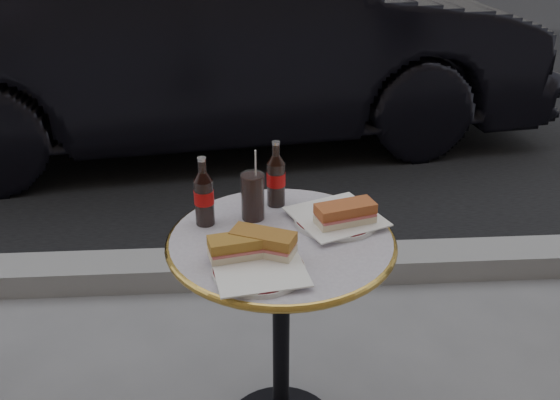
{
  "coord_description": "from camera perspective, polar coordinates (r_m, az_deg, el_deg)",
  "views": [
    {
      "loc": [
        -0.1,
        -1.45,
        1.58
      ],
      "look_at": [
        0.0,
        0.05,
        0.82
      ],
      "focal_mm": 40.0,
      "sensor_mm": 36.0,
      "label": 1
    }
  ],
  "objects": [
    {
      "name": "sandwich_right",
      "position": [
        1.72,
        5.98,
        -1.31
      ],
      "size": [
        0.18,
        0.12,
        0.06
      ],
      "primitive_type": "cube",
      "rotation": [
        0.0,
        0.0,
        0.29
      ],
      "color": "#AD562C",
      "rests_on": "plate_right"
    },
    {
      "name": "parked_car",
      "position": [
        4.21,
        -6.45,
        14.75
      ],
      "size": [
        2.07,
        4.46,
        1.41
      ],
      "primitive_type": "imported",
      "rotation": [
        0.0,
        0.0,
        1.71
      ],
      "color": "black",
      "rests_on": "ground"
    },
    {
      "name": "bistro_table",
      "position": [
        1.89,
        0.1,
        -13.04
      ],
      "size": [
        0.62,
        0.62,
        0.73
      ],
      "primitive_type": null,
      "color": "#BAB2C4",
      "rests_on": "ground"
    },
    {
      "name": "plate_right",
      "position": [
        1.76,
        5.15,
        -1.75
      ],
      "size": [
        0.29,
        0.29,
        0.01
      ],
      "primitive_type": "cylinder",
      "rotation": [
        0.0,
        0.0,
        0.22
      ],
      "color": "silver",
      "rests_on": "bistro_table"
    },
    {
      "name": "cola_bottle_right",
      "position": [
        1.81,
        -0.37,
        2.44
      ],
      "size": [
        0.07,
        0.07,
        0.2
      ],
      "primitive_type": null,
      "rotation": [
        0.0,
        0.0,
        0.27
      ],
      "color": "black",
      "rests_on": "bistro_table"
    },
    {
      "name": "plate_left",
      "position": [
        1.54,
        -1.95,
        -6.4
      ],
      "size": [
        0.23,
        0.23,
        0.01
      ],
      "primitive_type": "cylinder",
      "rotation": [
        0.0,
        0.0,
        -0.01
      ],
      "color": "silver",
      "rests_on": "bistro_table"
    },
    {
      "name": "asphalt_road",
      "position": [
        6.64,
        -2.84,
        13.13
      ],
      "size": [
        40.0,
        8.0,
        0.0
      ],
      "primitive_type": "cube",
      "color": "black",
      "rests_on": "ground"
    },
    {
      "name": "cola_bottle_left",
      "position": [
        1.72,
        -7.0,
        0.81
      ],
      "size": [
        0.06,
        0.06,
        0.2
      ],
      "primitive_type": null,
      "rotation": [
        0.0,
        0.0,
        0.14
      ],
      "color": "black",
      "rests_on": "bistro_table"
    },
    {
      "name": "sandwich_left_a",
      "position": [
        1.56,
        -3.68,
        -4.36
      ],
      "size": [
        0.17,
        0.1,
        0.05
      ],
      "primitive_type": "cube",
      "rotation": [
        0.0,
        0.0,
        0.21
      ],
      "color": "#A26F29",
      "rests_on": "plate_left"
    },
    {
      "name": "sandwich_left_b",
      "position": [
        1.58,
        -1.56,
        -3.98
      ],
      "size": [
        0.18,
        0.13,
        0.06
      ],
      "primitive_type": "cube",
      "rotation": [
        0.0,
        0.0,
        -0.41
      ],
      "color": "#9C6527",
      "rests_on": "plate_left"
    },
    {
      "name": "cola_glass",
      "position": [
        1.75,
        -2.51,
        0.35
      ],
      "size": [
        0.07,
        0.07,
        0.14
      ],
      "primitive_type": "cylinder",
      "rotation": [
        0.0,
        0.0,
        -0.06
      ],
      "color": "black",
      "rests_on": "bistro_table"
    },
    {
      "name": "curb",
      "position": [
        2.8,
        -1.13,
        -6.19
      ],
      "size": [
        40.0,
        0.2,
        0.12
      ],
      "primitive_type": "cube",
      "color": "gray",
      "rests_on": "ground"
    }
  ]
}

